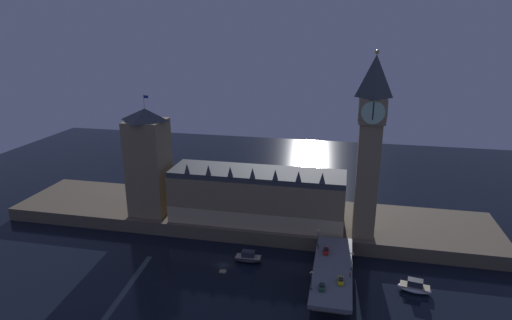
# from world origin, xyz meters

# --- Properties ---
(ground_plane) EXTENTS (400.00, 400.00, 0.00)m
(ground_plane) POSITION_xyz_m (0.00, 0.00, 0.00)
(ground_plane) COLOR black
(embankment) EXTENTS (220.00, 42.00, 5.86)m
(embankment) POSITION_xyz_m (0.00, 39.00, 2.93)
(embankment) COLOR brown
(embankment) RESTS_ON ground_plane
(parliament_hall) EXTENTS (75.34, 21.92, 26.89)m
(parliament_hall) POSITION_xyz_m (6.96, 31.27, 17.05)
(parliament_hall) COLOR #8E7A56
(parliament_hall) RESTS_ON embankment
(clock_tower) EXTENTS (10.48, 10.59, 73.78)m
(clock_tower) POSITION_xyz_m (52.40, 25.73, 44.97)
(clock_tower) COLOR #8E7A56
(clock_tower) RESTS_ON embankment
(victoria_tower) EXTENTS (16.42, 16.42, 54.07)m
(victoria_tower) POSITION_xyz_m (-42.31, 29.55, 29.99)
(victoria_tower) COLOR #8E7A56
(victoria_tower) RESTS_ON embankment
(bridge) EXTENTS (13.33, 46.00, 7.36)m
(bridge) POSITION_xyz_m (41.51, -5.00, 4.81)
(bridge) COLOR slate
(bridge) RESTS_ON ground_plane
(car_northbound_lead) EXTENTS (2.01, 4.66, 1.59)m
(car_northbound_lead) POSITION_xyz_m (38.58, 4.88, 8.10)
(car_northbound_lead) COLOR red
(car_northbound_lead) RESTS_ON bridge
(car_northbound_trail) EXTENTS (1.84, 3.94, 1.52)m
(car_northbound_trail) POSITION_xyz_m (38.58, -18.57, 8.07)
(car_northbound_trail) COLOR #235633
(car_northbound_trail) RESTS_ON bridge
(car_southbound_lead) EXTENTS (1.99, 4.48, 1.45)m
(car_southbound_lead) POSITION_xyz_m (44.44, -13.76, 8.04)
(car_southbound_lead) COLOR yellow
(car_southbound_lead) RESTS_ON bridge
(pedestrian_mid_walk) EXTENTS (0.38, 0.38, 1.62)m
(pedestrian_mid_walk) POSITION_xyz_m (47.37, -9.45, 8.21)
(pedestrian_mid_walk) COLOR black
(pedestrian_mid_walk) RESTS_ON bridge
(pedestrian_far_rail) EXTENTS (0.38, 0.38, 1.66)m
(pedestrian_far_rail) POSITION_xyz_m (35.65, 7.20, 8.23)
(pedestrian_far_rail) COLOR black
(pedestrian_far_rail) RESTS_ON bridge
(street_lamp_near) EXTENTS (1.34, 0.60, 6.66)m
(street_lamp_near) POSITION_xyz_m (35.25, -19.72, 11.53)
(street_lamp_near) COLOR #2D3333
(street_lamp_near) RESTS_ON bridge
(street_lamp_mid) EXTENTS (1.34, 0.60, 6.70)m
(street_lamp_mid) POSITION_xyz_m (47.77, -5.00, 11.55)
(street_lamp_mid) COLOR #2D3333
(street_lamp_mid) RESTS_ON bridge
(street_lamp_far) EXTENTS (1.34, 0.60, 6.79)m
(street_lamp_far) POSITION_xyz_m (35.25, 9.72, 11.60)
(street_lamp_far) COLOR #2D3333
(street_lamp_far) RESTS_ON bridge
(boat_upstream) EXTENTS (11.10, 4.84, 4.62)m
(boat_upstream) POSITION_xyz_m (9.01, 4.77, 1.68)
(boat_upstream) COLOR #28282D
(boat_upstream) RESTS_ON ground_plane
(boat_downstream) EXTENTS (11.77, 6.69, 4.49)m
(boat_downstream) POSITION_xyz_m (69.60, -2.43, 1.64)
(boat_downstream) COLOR white
(boat_downstream) RESTS_ON ground_plane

